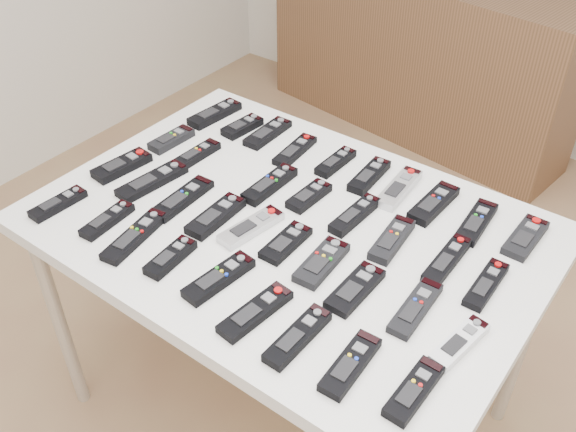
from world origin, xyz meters
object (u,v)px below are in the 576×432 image
Objects in this scene: remote_10 at (171,139)px; remote_30 at (135,236)px; remote_27 at (459,343)px; remote_33 at (256,312)px; remote_11 at (196,155)px; remote_15 at (392,240)px; remote_26 at (415,308)px; remote_35 at (350,364)px; remote_14 at (355,215)px; remote_24 at (322,262)px; remote_29 at (107,220)px; remote_1 at (242,127)px; remote_31 at (170,257)px; remote_32 at (219,278)px; remote_13 at (309,196)px; remote_6 at (399,188)px; remote_2 at (268,133)px; remote_12 at (270,184)px; remote_19 at (152,181)px; remote_34 at (298,336)px; remote_23 at (286,243)px; remote_8 at (476,222)px; sideboard at (417,57)px; remote_17 at (486,284)px; remote_18 at (122,166)px; remote_21 at (216,216)px; remote_5 at (369,176)px; remote_3 at (295,150)px; remote_28 at (58,204)px; remote_4 at (336,162)px; remote_9 at (525,237)px; remote_20 at (182,198)px; remote_36 at (414,391)px; remote_25 at (355,289)px.

remote_10 is 0.44m from remote_30.
remote_33 is (-0.39, -0.18, 0.00)m from remote_27.
remote_15 reaches higher than remote_11.
remote_35 reaches higher than remote_26.
remote_14 is 1.02× the size of remote_15.
remote_24 is 1.08× the size of remote_29.
remote_1 is 0.61m from remote_31.
remote_13 is at bearing 98.64° from remote_32.
remote_35 is at bearing -100.52° from remote_26.
remote_31 is (-0.26, -0.40, -0.00)m from remote_14.
remote_24 is (-0.00, -0.37, -0.00)m from remote_6.
remote_2 is 0.94× the size of remote_12.
remote_19 is (-0.52, -0.20, -0.00)m from remote_14.
remote_35 is (0.12, 0.00, -0.00)m from remote_34.
remote_15 is (0.64, 0.01, 0.00)m from remote_11.
remote_24 reaches higher than remote_33.
remote_32 is at bearing -39.63° from remote_11.
remote_29 is (-0.41, -0.20, 0.00)m from remote_23.
remote_8 is (0.69, -0.02, 0.00)m from remote_2.
remote_17 is at bearing -51.73° from sideboard.
remote_18 reaches higher than remote_17.
remote_14 is at bearing 66.80° from remote_23.
remote_5 is at bearing 58.52° from remote_21.
remote_8 is at bearing 90.32° from remote_26.
remote_23 is (0.60, -1.90, 0.38)m from sideboard.
sideboard is 9.45× the size of remote_3.
remote_35 is at bearing -10.54° from remote_30.
remote_28 is at bearing -158.78° from remote_23.
remote_4 is 0.58m from remote_17.
remote_3 is 0.97× the size of remote_21.
remote_31 is (-0.12, -0.39, 0.00)m from remote_13.
remote_8 is 1.01× the size of remote_21.
remote_3 is 1.22× the size of remote_31.
remote_5 is 0.93× the size of remote_34.
remote_9 is 1.11× the size of remote_23.
remote_14 is 1.14× the size of remote_29.
remote_24 is (0.46, -0.38, 0.00)m from remote_2.
remote_9 is at bearing 43.39° from remote_24.
remote_18 is 0.22m from remote_28.
remote_5 is (0.45, 0.01, -0.00)m from remote_1.
remote_11 is 0.17m from remote_19.
sideboard is 1.78m from remote_10.
remote_11 is at bearing 151.54° from remote_35.
remote_17 is 1.05× the size of remote_27.
remote_33 is (0.52, -0.57, -0.00)m from remote_1.
remote_20 is 0.80m from remote_36.
remote_18 is (-0.58, -0.37, 0.00)m from remote_5.
remote_5 is 0.59m from remote_19.
remote_23 is (0.57, 0.01, -0.00)m from remote_18.
remote_2 and remote_25 have the same top height.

